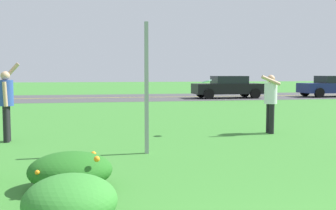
# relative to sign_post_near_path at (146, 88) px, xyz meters

# --- Properties ---
(ground_plane) EXTENTS (120.00, 120.00, 0.00)m
(ground_plane) POSITION_rel_sign_post_near_path_xyz_m (0.82, 6.07, -1.32)
(ground_plane) COLOR #387A2D
(highway_strip) EXTENTS (120.00, 8.26, 0.01)m
(highway_strip) POSITION_rel_sign_post_near_path_xyz_m (0.82, 18.50, -1.32)
(highway_strip) COLOR #424244
(highway_strip) RESTS_ON ground
(highway_center_stripe) EXTENTS (120.00, 0.16, 0.00)m
(highway_center_stripe) POSITION_rel_sign_post_near_path_xyz_m (0.82, 18.50, -1.31)
(highway_center_stripe) COLOR yellow
(highway_center_stripe) RESTS_ON ground
(daylily_clump_mid_left) EXTENTS (1.18, 1.02, 0.53)m
(daylily_clump_mid_left) POSITION_rel_sign_post_near_path_xyz_m (-1.39, -2.21, -1.06)
(daylily_clump_mid_left) COLOR #23661E
(daylily_clump_mid_left) RESTS_ON ground
(daylily_clump_front_center) EXTENTS (1.00, 1.03, 0.55)m
(daylily_clump_front_center) POSITION_rel_sign_post_near_path_xyz_m (-1.32, -3.63, -1.04)
(daylily_clump_front_center) COLOR #337F2D
(daylily_clump_front_center) RESTS_ON ground
(sign_post_near_path) EXTENTS (0.07, 0.10, 2.64)m
(sign_post_near_path) POSITION_rel_sign_post_near_path_xyz_m (0.00, 0.00, 0.00)
(sign_post_near_path) COLOR #93969B
(sign_post_near_path) RESTS_ON ground
(person_thrower_blue_shirt) EXTENTS (0.47, 0.49, 1.88)m
(person_thrower_blue_shirt) POSITION_rel_sign_post_near_path_xyz_m (-3.06, 1.96, -0.31)
(person_thrower_blue_shirt) COLOR #2D4C9E
(person_thrower_blue_shirt) RESTS_ON ground
(person_catcher_white_shirt) EXTENTS (0.53, 0.49, 1.58)m
(person_catcher_white_shirt) POSITION_rel_sign_post_near_path_xyz_m (3.64, 2.00, -0.37)
(person_catcher_white_shirt) COLOR silver
(person_catcher_white_shirt) RESTS_ON ground
(frisbee_pale_blue) EXTENTS (0.27, 0.26, 0.12)m
(frisbee_pale_blue) POSITION_rel_sign_post_near_path_xyz_m (1.90, 2.15, 0.09)
(frisbee_pale_blue) COLOR #ADD6E5
(car_navy_leftmost) EXTENTS (4.50, 2.00, 1.45)m
(car_navy_leftmost) POSITION_rel_sign_post_near_path_xyz_m (15.31, 16.64, -0.58)
(car_navy_leftmost) COLOR navy
(car_navy_leftmost) RESTS_ON ground
(car_black_center_left) EXTENTS (4.50, 2.00, 1.45)m
(car_black_center_left) POSITION_rel_sign_post_near_path_xyz_m (7.69, 16.64, -0.58)
(car_black_center_left) COLOR black
(car_black_center_left) RESTS_ON ground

